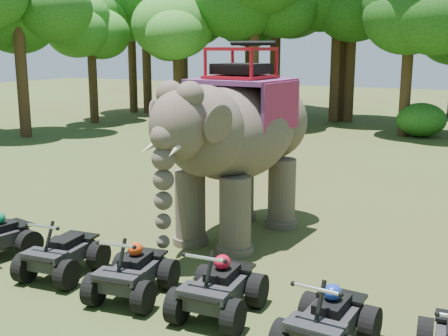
% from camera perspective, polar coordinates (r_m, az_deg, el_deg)
% --- Properties ---
extents(ground, '(110.00, 110.00, 0.00)m').
position_cam_1_polar(ground, '(11.49, -2.91, -10.43)').
color(ground, '#47381E').
rests_on(ground, ground).
extents(elephant, '(2.68, 5.52, 4.53)m').
position_cam_1_polar(elephant, '(13.06, 1.48, 2.69)').
color(elephant, '#4E4339').
rests_on(elephant, ground).
extents(atv_1, '(1.39, 1.77, 1.21)m').
position_cam_1_polar(atv_1, '(11.52, -16.14, -7.63)').
color(atv_1, black).
rests_on(atv_1, ground).
extents(atv_2, '(1.43, 1.79, 1.20)m').
position_cam_1_polar(atv_2, '(10.31, -9.32, -9.70)').
color(atv_2, black).
rests_on(atv_2, ground).
extents(atv_3, '(1.35, 1.77, 1.24)m').
position_cam_1_polar(atv_3, '(9.52, -0.54, -11.29)').
color(atv_3, black).
rests_on(atv_3, ground).
extents(atv_4, '(1.25, 1.68, 1.21)m').
position_cam_1_polar(atv_4, '(8.64, 10.56, -14.17)').
color(atv_4, black).
rests_on(atv_4, ground).
extents(tree_0, '(5.86, 5.86, 8.37)m').
position_cam_1_polar(tree_0, '(29.89, 18.19, 11.11)').
color(tree_0, '#195114').
rests_on(tree_0, ground).
extents(tree_24, '(6.09, 6.09, 8.70)m').
position_cam_1_polar(tree_24, '(29.79, -20.03, 11.30)').
color(tree_24, '#195114').
rests_on(tree_24, ground).
extents(tree_25, '(5.09, 5.09, 7.27)m').
position_cam_1_polar(tree_25, '(34.40, -13.27, 10.53)').
color(tree_25, '#195114').
rests_on(tree_25, ground).
extents(tree_26, '(5.16, 5.16, 7.37)m').
position_cam_1_polar(tree_26, '(32.20, -4.75, 10.80)').
color(tree_26, '#195114').
rests_on(tree_26, ground).
extents(tree_27, '(6.12, 6.12, 8.74)m').
position_cam_1_polar(tree_27, '(31.74, 3.06, 12.04)').
color(tree_27, '#195114').
rests_on(tree_27, ground).
extents(tree_28, '(6.79, 6.79, 9.70)m').
position_cam_1_polar(tree_28, '(34.59, 11.36, 12.63)').
color(tree_28, '#195114').
rests_on(tree_28, ground).
extents(tree_30, '(7.27, 7.27, 10.39)m').
position_cam_1_polar(tree_30, '(41.28, 5.16, 13.17)').
color(tree_30, '#195114').
rests_on(tree_30, ground).
extents(tree_31, '(7.09, 7.09, 10.12)m').
position_cam_1_polar(tree_31, '(39.59, 2.61, 13.06)').
color(tree_31, '#195114').
rests_on(tree_31, ground).
extents(tree_32, '(5.92, 5.92, 8.45)m').
position_cam_1_polar(tree_32, '(38.81, -4.13, 11.83)').
color(tree_32, '#195114').
rests_on(tree_32, ground).
extents(tree_35, '(7.43, 7.43, 10.62)m').
position_cam_1_polar(tree_35, '(37.31, 5.31, 13.46)').
color(tree_35, '#195114').
rests_on(tree_35, ground).
extents(tree_36, '(6.90, 6.90, 9.86)m').
position_cam_1_polar(tree_36, '(39.23, -7.92, 12.78)').
color(tree_36, '#195114').
rests_on(tree_36, ground).
extents(tree_38, '(6.20, 6.20, 8.85)m').
position_cam_1_polar(tree_38, '(39.62, -9.34, 12.00)').
color(tree_38, '#195114').
rests_on(tree_38, ground).
extents(tree_40, '(7.18, 7.18, 10.26)m').
position_cam_1_polar(tree_40, '(34.86, 12.82, 13.02)').
color(tree_40, '#195114').
rests_on(tree_40, ground).
extents(tree_41, '(6.54, 6.54, 9.34)m').
position_cam_1_polar(tree_41, '(35.30, 12.12, 12.30)').
color(tree_41, '#195114').
rests_on(tree_41, ground).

